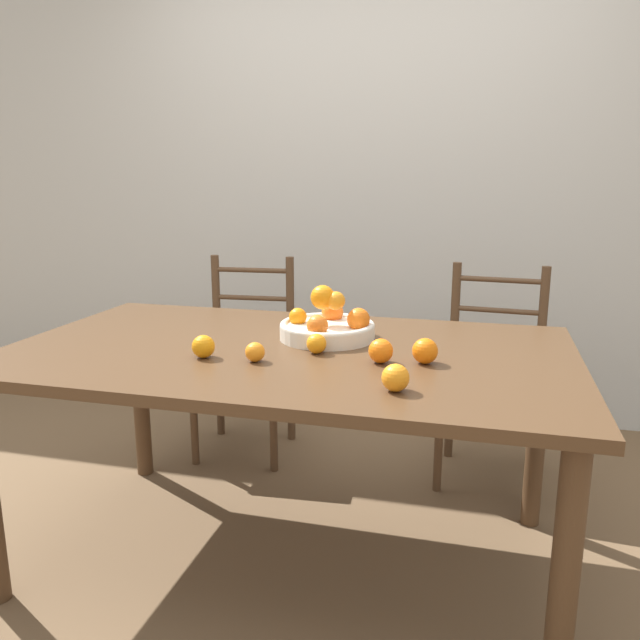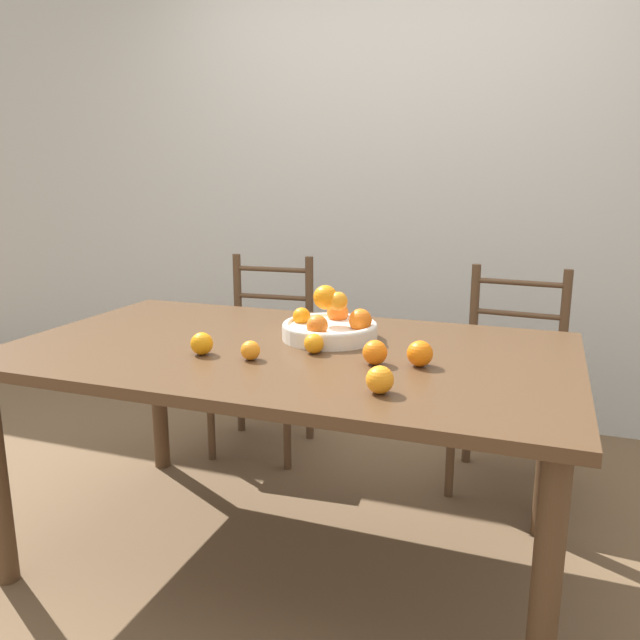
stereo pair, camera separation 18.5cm
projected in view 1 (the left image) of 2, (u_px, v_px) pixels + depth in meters
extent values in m
plane|color=brown|center=(291.00, 557.00, 2.21)|extent=(12.00, 12.00, 0.00)
cube|color=beige|center=(374.00, 180.00, 3.40)|extent=(8.00, 0.06, 2.60)
cube|color=#4C331E|center=(288.00, 353.00, 2.05)|extent=(1.83, 1.06, 0.03)
cylinder|color=#4C331E|center=(564.00, 580.00, 1.50)|extent=(0.07, 0.07, 0.74)
cylinder|color=#4C331E|center=(141.00, 396.00, 2.76)|extent=(0.07, 0.07, 0.74)
cylinder|color=#4C331E|center=(537.00, 435.00, 2.35)|extent=(0.07, 0.07, 0.74)
cylinder|color=silver|center=(327.00, 332.00, 2.15)|extent=(0.33, 0.33, 0.05)
torus|color=silver|center=(327.00, 325.00, 2.14)|extent=(0.33, 0.33, 0.02)
sphere|color=orange|center=(358.00, 319.00, 2.11)|extent=(0.08, 0.08, 0.08)
sphere|color=orange|center=(333.00, 312.00, 2.24)|extent=(0.08, 0.08, 0.08)
sphere|color=orange|center=(298.00, 317.00, 2.18)|extent=(0.06, 0.06, 0.06)
sphere|color=orange|center=(317.00, 326.00, 2.04)|extent=(0.07, 0.07, 0.07)
sphere|color=orange|center=(336.00, 301.00, 2.12)|extent=(0.06, 0.06, 0.06)
sphere|color=orange|center=(323.00, 297.00, 2.13)|extent=(0.08, 0.08, 0.08)
sphere|color=orange|center=(425.00, 351.00, 1.86)|extent=(0.08, 0.08, 0.08)
sphere|color=orange|center=(316.00, 344.00, 1.97)|extent=(0.06, 0.06, 0.06)
sphere|color=orange|center=(395.00, 378.00, 1.62)|extent=(0.07, 0.07, 0.07)
sphere|color=orange|center=(203.00, 347.00, 1.92)|extent=(0.07, 0.07, 0.07)
sphere|color=orange|center=(255.00, 352.00, 1.88)|extent=(0.06, 0.06, 0.06)
sphere|color=orange|center=(381.00, 351.00, 1.87)|extent=(0.07, 0.07, 0.07)
cylinder|color=#513823|center=(194.00, 419.00, 2.89)|extent=(0.04, 0.04, 0.44)
cylinder|color=#513823|center=(273.00, 425.00, 2.82)|extent=(0.04, 0.04, 0.44)
cylinder|color=#513823|center=(218.00, 347.00, 3.18)|extent=(0.04, 0.04, 0.94)
cylinder|color=#513823|center=(291.00, 351.00, 3.11)|extent=(0.04, 0.04, 0.94)
cube|color=#513823|center=(243.00, 360.00, 2.97)|extent=(0.45, 0.43, 0.04)
cylinder|color=#513823|center=(253.00, 325.00, 3.11)|extent=(0.38, 0.05, 0.02)
cylinder|color=#513823|center=(253.00, 298.00, 3.08)|extent=(0.38, 0.05, 0.02)
cylinder|color=#513823|center=(252.00, 270.00, 3.05)|extent=(0.38, 0.05, 0.02)
cylinder|color=#513823|center=(439.00, 442.00, 2.64)|extent=(0.04, 0.04, 0.44)
cylinder|color=#513823|center=(533.00, 455.00, 2.52)|extent=(0.04, 0.04, 0.44)
cylinder|color=#513823|center=(453.00, 362.00, 2.91)|extent=(0.04, 0.04, 0.94)
cylinder|color=#513823|center=(538.00, 370.00, 2.79)|extent=(0.04, 0.04, 0.94)
cube|color=#513823|center=(492.00, 380.00, 2.69)|extent=(0.45, 0.43, 0.04)
cylinder|color=#513823|center=(496.00, 340.00, 2.83)|extent=(0.38, 0.05, 0.02)
cylinder|color=#513823|center=(498.00, 310.00, 2.79)|extent=(0.38, 0.05, 0.02)
cylinder|color=#513823|center=(500.00, 280.00, 2.76)|extent=(0.38, 0.05, 0.02)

